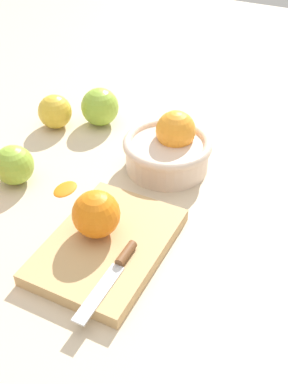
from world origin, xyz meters
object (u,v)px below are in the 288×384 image
(cutting_board, at_px, (108,245))
(apple_front_center, at_px, (14,165))
(orange_on_board, at_px, (96,214))
(apple_front_left_2, at_px, (55,112))
(knife, at_px, (115,270))
(apple_front_left, at_px, (100,107))
(bowl, at_px, (169,148))

(cutting_board, distance_m, apple_front_center, 0.26)
(orange_on_board, bearing_deg, cutting_board, 67.80)
(cutting_board, xyz_separation_m, apple_front_center, (-0.08, -0.24, 0.03))
(apple_front_center, distance_m, apple_front_left_2, 0.20)
(knife, relative_size, apple_front_left_2, 2.13)
(knife, bearing_deg, apple_front_left, -146.64)
(bowl, xyz_separation_m, apple_front_left_2, (-0.03, -0.28, -0.00))
(apple_front_center, bearing_deg, bowl, 126.13)
(knife, xyz_separation_m, apple_front_left, (-0.38, -0.25, 0.01))
(orange_on_board, bearing_deg, bowl, 176.50)
(apple_front_left_2, bearing_deg, orange_on_board, 44.92)
(cutting_board, distance_m, apple_front_left_2, 0.40)
(bowl, height_order, knife, bowl)
(bowl, bearing_deg, cutting_board, 1.98)
(cutting_board, height_order, apple_front_left, apple_front_left)
(bowl, bearing_deg, orange_on_board, -3.50)
(bowl, relative_size, cutting_board, 0.69)
(apple_front_left, height_order, apple_front_center, apple_front_left)
(cutting_board, bearing_deg, apple_front_left_2, -133.68)
(apple_front_center, bearing_deg, knife, 65.48)
(apple_front_left_2, bearing_deg, knife, 45.40)
(orange_on_board, xyz_separation_m, apple_front_center, (-0.07, -0.22, -0.02))
(cutting_board, height_order, orange_on_board, orange_on_board)
(apple_front_center, bearing_deg, orange_on_board, 72.36)
(apple_front_left_2, bearing_deg, bowl, 84.59)
(orange_on_board, relative_size, apple_front_left, 0.92)
(knife, bearing_deg, orange_on_board, -132.56)
(orange_on_board, bearing_deg, apple_front_left_2, -135.08)
(orange_on_board, distance_m, apple_front_left, 0.37)
(bowl, relative_size, apple_front_center, 2.29)
(knife, bearing_deg, bowl, -170.40)
(bowl, bearing_deg, apple_front_left_2, -95.41)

